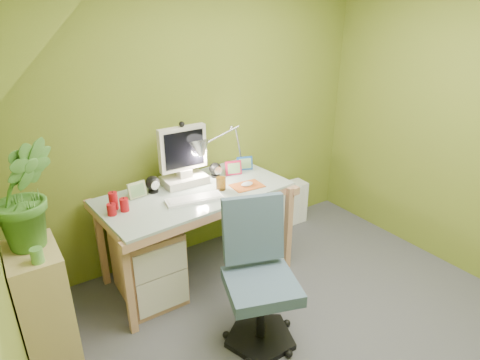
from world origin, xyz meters
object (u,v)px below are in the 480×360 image
monitor (183,151)px  task_chair (261,285)px  side_ledge (43,303)px  desk_lamp (232,138)px  desk (197,235)px  radiator (286,204)px  potted_plant (25,194)px

monitor → task_chair: monitor is taller
monitor → side_ledge: monitor is taller
monitor → desk_lamp: (0.45, 0.00, 0.03)m
desk_lamp → task_chair: size_ratio=0.66×
desk → desk_lamp: 0.83m
monitor → radiator: 1.41m
radiator → potted_plant: bearing=-167.2°
monitor → radiator: bearing=5.1°
potted_plant → radiator: size_ratio=1.53×
desk → potted_plant: bearing=-177.7°
desk → desk_lamp: (0.45, 0.18, 0.68)m
monitor → task_chair: (0.00, -1.04, -0.59)m
side_ledge → potted_plant: potted_plant is taller
desk_lamp → task_chair: (-0.45, -1.04, -0.61)m
desk_lamp → potted_plant: size_ratio=0.90×
desk_lamp → task_chair: desk_lamp is taller
potted_plant → monitor: bearing=15.9°
desk_lamp → potted_plant: 1.60m
radiator → side_ledge: bearing=-166.2°
desk → side_ledge: desk is taller
desk_lamp → radiator: 1.10m
potted_plant → side_ledge: bearing=-128.8°
side_ledge → task_chair: size_ratio=0.85×
side_ledge → task_chair: 1.34m
desk_lamp → side_ledge: bearing=-168.2°
desk_lamp → task_chair: bearing=-114.5°
monitor → desk_lamp: desk_lamp is taller
radiator → monitor: bearing=-172.7°
side_ledge → task_chair: task_chair is taller
monitor → task_chair: bearing=-89.9°
monitor → desk_lamp: size_ratio=0.91×
potted_plant → task_chair: potted_plant is taller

